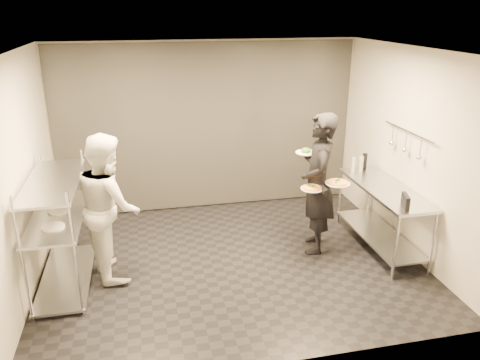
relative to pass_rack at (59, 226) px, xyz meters
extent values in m
cube|color=black|center=(2.15, 0.00, -0.77)|extent=(5.00, 4.00, 0.00)
cube|color=silver|center=(2.15, 0.00, 2.03)|extent=(5.00, 4.00, 0.00)
cube|color=#B4B0A1|center=(2.15, 2.00, 0.63)|extent=(5.00, 0.00, 2.80)
cube|color=#B4B0A1|center=(2.15, -2.00, 0.63)|extent=(5.00, 0.00, 2.80)
cube|color=#B4B0A1|center=(-0.35, 0.00, 0.63)|extent=(0.00, 4.00, 2.80)
cube|color=#B4B0A1|center=(4.65, 0.00, 0.63)|extent=(0.00, 4.00, 2.80)
cube|color=silver|center=(2.15, 1.97, 0.63)|extent=(4.90, 0.04, 2.74)
cylinder|color=#B6B7BD|center=(-0.27, -0.77, -0.02)|extent=(0.04, 0.04, 1.50)
cylinder|color=#B6B7BD|center=(-0.27, 0.77, -0.02)|extent=(0.04, 0.04, 1.50)
cylinder|color=#B6B7BD|center=(0.27, -0.77, -0.02)|extent=(0.04, 0.04, 1.50)
cylinder|color=#B6B7BD|center=(0.27, 0.77, -0.02)|extent=(0.04, 0.04, 1.50)
cube|color=#A9ADB3|center=(0.00, 0.00, -0.72)|extent=(0.60, 1.60, 0.03)
cube|color=#A9ADB3|center=(0.00, 0.00, 0.13)|extent=(0.60, 1.60, 0.03)
cube|color=#A9ADB3|center=(0.00, 0.00, 0.58)|extent=(0.60, 1.60, 0.03)
cylinder|color=white|center=(0.00, -0.35, 0.16)|extent=(0.26, 0.26, 0.01)
cylinder|color=white|center=(0.00, 0.10, 0.16)|extent=(0.26, 0.26, 0.01)
cylinder|color=#B6B7BD|center=(4.07, -0.86, -0.32)|extent=(0.04, 0.04, 0.90)
cylinder|color=#B6B7BD|center=(4.07, 0.86, -0.32)|extent=(0.04, 0.04, 0.90)
cylinder|color=#B6B7BD|center=(4.59, -0.86, -0.32)|extent=(0.04, 0.04, 0.90)
cylinder|color=#B6B7BD|center=(4.59, 0.86, -0.32)|extent=(0.04, 0.04, 0.90)
cube|color=#A9ADB3|center=(4.33, 0.00, -0.59)|extent=(0.57, 1.71, 0.03)
cube|color=#A9ADB3|center=(4.33, 0.00, 0.13)|extent=(0.60, 1.80, 0.04)
cylinder|color=#B6B7BD|center=(4.59, 0.00, 0.93)|extent=(0.02, 1.20, 0.02)
cylinder|color=#B6B7BD|center=(4.57, -0.35, 0.80)|extent=(0.01, 0.01, 0.22)
sphere|color=#B6B7BD|center=(4.57, -0.35, 0.67)|extent=(0.07, 0.07, 0.07)
cylinder|color=#B6B7BD|center=(4.57, 0.00, 0.80)|extent=(0.01, 0.01, 0.22)
sphere|color=#B6B7BD|center=(4.57, 0.00, 0.67)|extent=(0.07, 0.07, 0.07)
cylinder|color=#B6B7BD|center=(4.57, 0.35, 0.80)|extent=(0.01, 0.01, 0.22)
sphere|color=#B6B7BD|center=(4.57, 0.35, 0.67)|extent=(0.07, 0.07, 0.07)
imported|color=black|center=(3.39, 0.13, 0.22)|extent=(0.66, 0.83, 1.98)
imported|color=silver|center=(0.60, 0.11, 0.17)|extent=(0.92, 1.06, 1.87)
cylinder|color=white|center=(3.22, -0.07, 0.25)|extent=(0.29, 0.29, 0.01)
cylinder|color=#B37340|center=(3.22, -0.07, 0.26)|extent=(0.26, 0.26, 0.02)
cylinder|color=#C94F1A|center=(3.22, -0.07, 0.27)|extent=(0.23, 0.23, 0.01)
sphere|color=#175714|center=(3.22, -0.07, 0.28)|extent=(0.04, 0.04, 0.04)
cylinder|color=white|center=(3.58, -0.08, 0.30)|extent=(0.33, 0.33, 0.01)
cylinder|color=#B37340|center=(3.58, -0.08, 0.31)|extent=(0.29, 0.29, 0.02)
cylinder|color=#C94F1A|center=(3.58, -0.08, 0.32)|extent=(0.26, 0.26, 0.01)
sphere|color=#175714|center=(3.58, -0.08, 0.33)|extent=(0.04, 0.04, 0.04)
cylinder|color=white|center=(3.30, 0.43, 0.59)|extent=(0.30, 0.30, 0.01)
ellipsoid|color=#185E17|center=(3.30, 0.43, 0.63)|extent=(0.13, 0.13, 0.07)
cube|color=black|center=(4.21, -0.72, 0.24)|extent=(0.12, 0.25, 0.18)
cylinder|color=gray|center=(4.18, 0.70, 0.26)|extent=(0.06, 0.06, 0.22)
cylinder|color=gray|center=(4.31, 0.72, 0.26)|extent=(0.07, 0.07, 0.22)
cylinder|color=black|center=(4.41, 0.80, 0.27)|extent=(0.07, 0.07, 0.24)
camera|label=1|loc=(1.06, -5.50, 2.52)|focal=35.00mm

